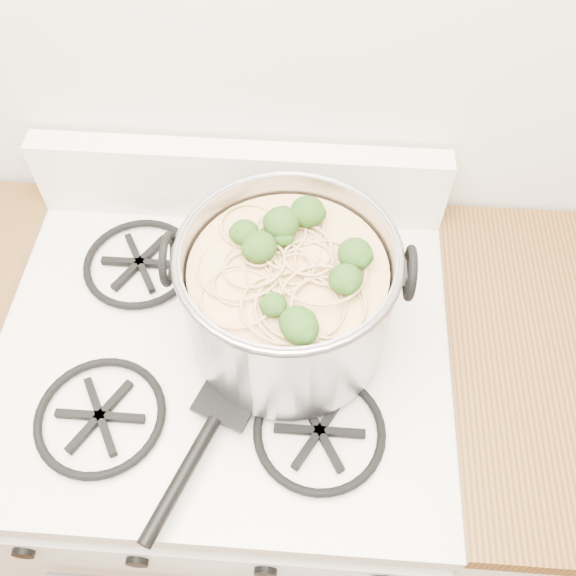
% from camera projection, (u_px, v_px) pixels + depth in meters
% --- Properties ---
extents(gas_range, '(0.76, 0.66, 0.92)m').
position_uv_depth(gas_range, '(239.00, 448.00, 1.46)').
color(gas_range, white).
rests_on(gas_range, ground).
extents(counter_left, '(0.25, 0.65, 0.92)m').
position_uv_depth(counter_left, '(19.00, 427.00, 1.46)').
color(counter_left, silver).
rests_on(counter_left, ground).
extents(stock_pot, '(0.36, 0.33, 0.22)m').
position_uv_depth(stock_pot, '(288.00, 297.00, 0.98)').
color(stock_pot, '#9998A0').
rests_on(stock_pot, gas_range).
extents(spatula, '(0.38, 0.39, 0.02)m').
position_uv_depth(spatula, '(232.00, 389.00, 0.99)').
color(spatula, black).
rests_on(spatula, gas_range).
extents(glass_bowl, '(0.12, 0.12, 0.03)m').
position_uv_depth(glass_bowl, '(288.00, 268.00, 1.12)').
color(glass_bowl, white).
rests_on(glass_bowl, gas_range).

